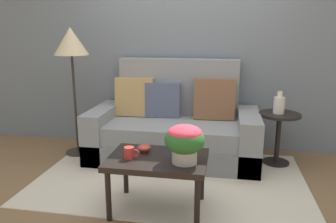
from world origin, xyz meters
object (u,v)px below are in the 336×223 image
object	(u,v)px
floor_lamp	(71,48)
potted_plant	(185,140)
snack_bowl	(144,148)
coffee_mug	(130,153)
side_table	(279,129)
couch	(174,129)
table_vase	(279,105)
coffee_table	(158,164)

from	to	relation	value
floor_lamp	potted_plant	distance (m)	2.00
snack_bowl	floor_lamp	bearing A→B (deg)	137.43
coffee_mug	snack_bowl	world-z (taller)	coffee_mug
floor_lamp	coffee_mug	distance (m)	1.75
coffee_mug	potted_plant	bearing A→B (deg)	-0.40
side_table	couch	bearing A→B (deg)	179.13
potted_plant	snack_bowl	world-z (taller)	potted_plant
potted_plant	table_vase	world-z (taller)	table_vase
side_table	table_vase	distance (m)	0.29
coffee_mug	snack_bowl	bearing A→B (deg)	65.53
side_table	coffee_mug	bearing A→B (deg)	-136.31
couch	potted_plant	xyz separation A→B (m)	(0.29, -1.31, 0.31)
side_table	table_vase	bearing A→B (deg)	-169.46
floor_lamp	potted_plant	world-z (taller)	floor_lamp
floor_lamp	coffee_table	bearing A→B (deg)	-41.97
floor_lamp	couch	bearing A→B (deg)	5.55
floor_lamp	snack_bowl	world-z (taller)	floor_lamp
potted_plant	table_vase	xyz separation A→B (m)	(0.88, 1.29, 0.03)
coffee_table	table_vase	world-z (taller)	table_vase
floor_lamp	potted_plant	xyz separation A→B (m)	(1.48, -1.19, -0.63)
snack_bowl	coffee_mug	bearing A→B (deg)	-114.47
floor_lamp	coffee_mug	bearing A→B (deg)	-49.12
couch	floor_lamp	size ratio (longest dim) A/B	1.27
coffee_table	floor_lamp	world-z (taller)	floor_lamp
floor_lamp	coffee_mug	size ratio (longest dim) A/B	12.05
floor_lamp	snack_bowl	xyz separation A→B (m)	(1.11, -1.02, -0.78)
coffee_table	snack_bowl	world-z (taller)	snack_bowl
potted_plant	table_vase	bearing A→B (deg)	55.59
coffee_table	potted_plant	distance (m)	0.34
table_vase	potted_plant	bearing A→B (deg)	-124.41
potted_plant	coffee_table	bearing A→B (deg)	162.91
couch	coffee_mug	size ratio (longest dim) A/B	15.34
side_table	potted_plant	distance (m)	1.59
potted_plant	coffee_mug	distance (m)	0.47
couch	floor_lamp	world-z (taller)	floor_lamp
coffee_table	coffee_mug	distance (m)	0.25
potted_plant	couch	bearing A→B (deg)	102.57
coffee_table	side_table	world-z (taller)	side_table
coffee_mug	table_vase	world-z (taller)	table_vase
coffee_table	potted_plant	size ratio (longest dim) A/B	2.56
coffee_table	floor_lamp	size ratio (longest dim) A/B	0.53
floor_lamp	coffee_mug	xyz separation A→B (m)	(1.03, -1.19, -0.77)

